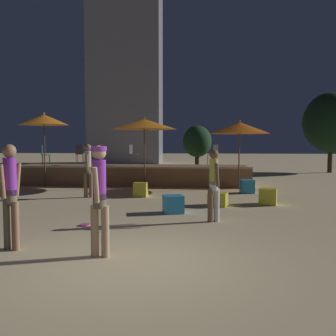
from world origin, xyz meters
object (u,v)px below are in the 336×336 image
person_2 (88,168)px  frisbee_disc (85,225)px  cube_seat_2 (141,190)px  person_1 (214,183)px  cube_seat_0 (247,186)px  patio_umbrella_0 (44,120)px  patio_umbrella_1 (144,124)px  patio_umbrella_2 (239,128)px  bistro_chair_2 (44,153)px  bistro_chair_1 (79,152)px  cube_seat_3 (268,196)px  bistro_chair_3 (214,153)px  bistro_chair_0 (132,152)px  cube_seat_1 (218,199)px  background_tree_0 (331,123)px  person_0 (10,191)px  background_tree_1 (197,142)px  cube_seat_4 (173,204)px  person_3 (99,193)px

person_2 → frisbee_disc: size_ratio=7.91×
cube_seat_2 → person_1: (2.37, -3.94, 0.67)m
cube_seat_0 → cube_seat_2: bearing=-161.5°
patio_umbrella_0 → patio_umbrella_1: bearing=-0.9°
patio_umbrella_2 → bistro_chair_2: patio_umbrella_2 is taller
person_2 → bistro_chair_1: person_2 is taller
cube_seat_3 → bistro_chair_3: (-1.44, 5.40, 1.18)m
cube_seat_0 → bistro_chair_1: size_ratio=0.59×
cube_seat_2 → bistro_chair_0: size_ratio=0.55×
patio_umbrella_2 → person_2: size_ratio=1.52×
cube_seat_1 → person_1: person_1 is taller
patio_umbrella_2 → frisbee_disc: size_ratio=12.02×
cube_seat_0 → patio_umbrella_0: bearing=171.2°
bistro_chair_2 → patio_umbrella_2: bearing=-113.5°
patio_umbrella_2 → bistro_chair_0: (-4.76, 2.26, -1.03)m
cube_seat_3 → background_tree_0: (6.01, 12.70, 2.87)m
cube_seat_3 → person_0: (-5.29, -5.27, 0.78)m
cube_seat_3 → frisbee_disc: cube_seat_3 is taller
patio_umbrella_1 → cube_seat_3: size_ratio=4.73×
patio_umbrella_0 → frisbee_disc: (3.98, -7.17, -2.80)m
cube_seat_0 → background_tree_0: (6.32, 10.13, 2.87)m
person_0 → background_tree_1: background_tree_1 is taller
bistro_chair_2 → frisbee_disc: (4.40, -8.05, -1.40)m
patio_umbrella_1 → background_tree_1: size_ratio=0.98×
person_2 → bistro_chair_3: bearing=39.0°
patio_umbrella_1 → cube_seat_4: 6.09m
cube_seat_4 → bistro_chair_3: 7.22m
cube_seat_3 → bistro_chair_0: (-5.26, 6.02, 1.18)m
person_2 → background_tree_1: bearing=67.0°
cube_seat_1 → person_0: size_ratio=0.35×
cube_seat_0 → bistro_chair_2: bistro_chair_2 is taller
bistro_chair_0 → bistro_chair_1: bearing=108.5°
cube_seat_1 → cube_seat_2: cube_seat_2 is taller
patio_umbrella_1 → cube_seat_3: 6.22m
cube_seat_0 → frisbee_disc: 7.30m
cube_seat_1 → person_2: bearing=163.0°
bistro_chair_3 → background_tree_0: size_ratio=0.18×
cube_seat_4 → frisbee_disc: cube_seat_4 is taller
patio_umbrella_1 → bistro_chair_1: bearing=148.2°
cube_seat_3 → bistro_chair_3: size_ratio=0.68×
frisbee_disc → person_3: bearing=-66.5°
person_0 → bistro_chair_3: (3.85, 10.67, 0.40)m
background_tree_0 → person_3: bearing=-117.9°
cube_seat_3 → patio_umbrella_0: bearing=155.9°
cube_seat_4 → background_tree_1: (0.48, 14.40, 1.70)m
bistro_chair_2 → patio_umbrella_1: bearing=-118.5°
patio_umbrella_1 → frisbee_disc: bearing=-92.3°
bistro_chair_0 → background_tree_0: 13.20m
cube_seat_4 → bistro_chair_0: (-2.51, 7.62, 1.18)m
cube_seat_0 → cube_seat_3: 2.58m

